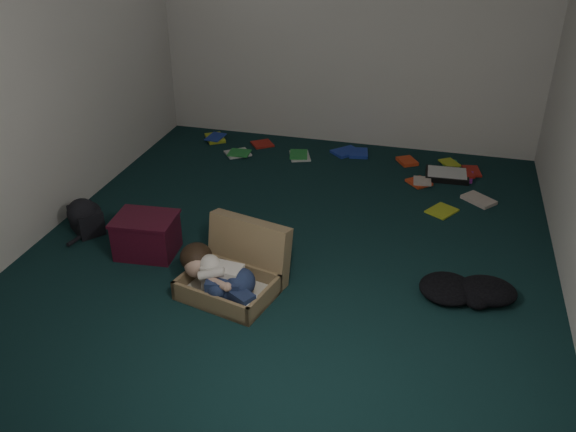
% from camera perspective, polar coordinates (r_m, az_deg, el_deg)
% --- Properties ---
extents(floor, '(4.50, 4.50, 0.00)m').
position_cam_1_polar(floor, '(4.85, 0.46, -2.78)').
color(floor, '#0E2929').
rests_on(floor, ground).
extents(wall_back, '(4.50, 0.00, 4.50)m').
position_cam_1_polar(wall_back, '(6.45, 5.78, 17.66)').
color(wall_back, silver).
rests_on(wall_back, ground).
extents(wall_front, '(4.50, 0.00, 4.50)m').
position_cam_1_polar(wall_front, '(2.38, -13.16, -3.74)').
color(wall_front, silver).
rests_on(wall_front, ground).
extents(wall_left, '(0.00, 4.50, 4.50)m').
position_cam_1_polar(wall_left, '(5.17, -22.09, 12.88)').
color(wall_left, silver).
rests_on(wall_left, ground).
extents(suitcase, '(0.75, 0.74, 0.46)m').
position_cam_1_polar(suitcase, '(4.33, -4.81, -5.08)').
color(suitcase, '#8F754F').
rests_on(suitcase, floor).
extents(person, '(0.64, 0.44, 0.29)m').
position_cam_1_polar(person, '(4.22, -6.50, -5.51)').
color(person, silver).
rests_on(person, suitcase).
extents(maroon_bin, '(0.49, 0.40, 0.32)m').
position_cam_1_polar(maroon_bin, '(4.80, -13.10, -1.77)').
color(maroon_bin, '#480E20').
rests_on(maroon_bin, floor).
extents(backpack, '(0.47, 0.46, 0.22)m').
position_cam_1_polar(backpack, '(5.27, -18.36, -0.27)').
color(backpack, black).
rests_on(backpack, floor).
extents(clothing_pile, '(0.54, 0.47, 0.16)m').
position_cam_1_polar(clothing_pile, '(4.48, 16.69, -6.05)').
color(clothing_pile, black).
rests_on(clothing_pile, floor).
extents(paper_tray, '(0.42, 0.33, 0.06)m').
position_cam_1_polar(paper_tray, '(6.15, 14.64, 3.76)').
color(paper_tray, black).
rests_on(paper_tray, floor).
extents(book_scatter, '(3.05, 1.34, 0.02)m').
position_cam_1_polar(book_scatter, '(6.25, 7.52, 4.74)').
color(book_scatter, '#B6C823').
rests_on(book_scatter, floor).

